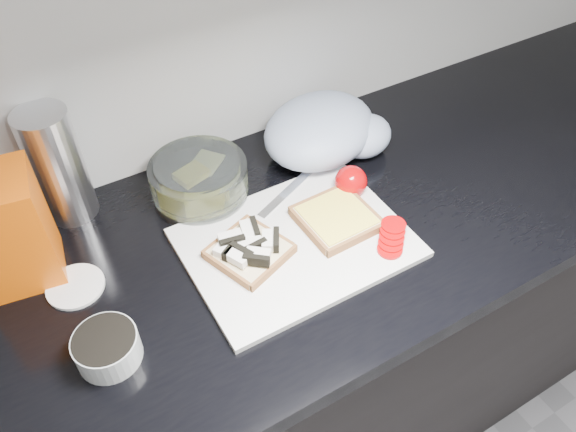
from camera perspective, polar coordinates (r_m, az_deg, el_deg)
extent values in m
cube|color=#B4B4B2|center=(1.05, -15.20, 19.99)|extent=(3.50, 0.02, 2.50)
cube|color=black|center=(1.42, -4.56, -16.43)|extent=(3.50, 0.60, 0.86)
cube|color=black|center=(1.05, -5.95, -4.63)|extent=(3.50, 0.64, 0.04)
cube|color=silver|center=(1.04, 0.84, -2.73)|extent=(0.40, 0.30, 0.01)
cube|color=beige|center=(1.00, -3.93, -3.62)|extent=(0.16, 0.16, 0.02)
cube|color=white|center=(0.99, -6.44, -3.17)|extent=(0.05, 0.04, 0.02)
cube|color=black|center=(0.99, -6.44, -3.17)|extent=(0.04, 0.03, 0.02)
cube|color=white|center=(1.00, -5.86, -2.26)|extent=(0.05, 0.03, 0.02)
cube|color=black|center=(1.00, -5.86, -2.26)|extent=(0.05, 0.02, 0.02)
cube|color=white|center=(1.02, -4.07, -1.48)|extent=(0.03, 0.05, 0.02)
cube|color=black|center=(1.02, -4.07, -1.48)|extent=(0.02, 0.05, 0.02)
cube|color=white|center=(0.97, -5.17, -4.19)|extent=(0.04, 0.05, 0.02)
cube|color=black|center=(0.97, -5.17, -4.19)|extent=(0.03, 0.05, 0.02)
cube|color=white|center=(0.99, -3.78, -2.84)|extent=(0.04, 0.03, 0.02)
cube|color=black|center=(0.99, -3.78, -2.84)|extent=(0.05, 0.01, 0.02)
cube|color=white|center=(1.00, -1.95, -2.49)|extent=(0.04, 0.05, 0.02)
cube|color=black|center=(1.00, -1.95, -2.49)|extent=(0.03, 0.05, 0.02)
cube|color=white|center=(0.97, -3.07, -4.01)|extent=(0.05, 0.05, 0.02)
cube|color=black|center=(0.97, -3.07, -4.01)|extent=(0.04, 0.04, 0.02)
cube|color=beige|center=(1.06, 4.95, -0.26)|extent=(0.14, 0.14, 0.02)
cube|color=#FFE64B|center=(1.05, 4.98, 0.13)|extent=(0.12, 0.12, 0.00)
cylinder|color=#AB0306|center=(1.03, 10.30, -3.37)|extent=(0.05, 0.05, 0.01)
cylinder|color=#AB0306|center=(1.03, 10.39, -2.75)|extent=(0.06, 0.06, 0.01)
cylinder|color=#AB0306|center=(1.04, 10.48, -2.13)|extent=(0.06, 0.06, 0.01)
cylinder|color=#AB0306|center=(1.05, 10.58, -1.52)|extent=(0.07, 0.07, 0.01)
cylinder|color=#AB0306|center=(1.05, 10.67, -0.91)|extent=(0.07, 0.07, 0.01)
cube|color=silver|center=(1.12, -0.32, 2.22)|extent=(0.15, 0.08, 0.00)
cube|color=silver|center=(1.19, 3.05, 5.50)|extent=(0.07, 0.04, 0.01)
cylinder|color=#AFB4B4|center=(0.92, -17.88, -12.64)|extent=(0.10, 0.10, 0.05)
cylinder|color=black|center=(0.91, -18.17, -11.93)|extent=(0.10, 0.10, 0.01)
cylinder|color=white|center=(1.04, -20.77, -6.71)|extent=(0.13, 0.13, 0.01)
cylinder|color=silver|center=(1.12, -8.98, 3.54)|extent=(0.19, 0.19, 0.08)
cube|color=#FFE64B|center=(1.12, -9.57, 2.88)|extent=(0.07, 0.06, 0.04)
cube|color=#F4EF92|center=(1.15, -8.08, 3.75)|extent=(0.08, 0.08, 0.01)
cube|color=#D04803|center=(1.03, -26.76, -1.35)|extent=(0.15, 0.14, 0.21)
cylinder|color=silver|center=(1.11, -22.37, 4.72)|extent=(0.10, 0.10, 0.23)
ellipsoid|color=#9AA6BD|center=(1.21, 3.23, 8.75)|extent=(0.32, 0.29, 0.12)
ellipsoid|color=#9AA6BD|center=(1.23, 7.82, 8.05)|extent=(0.16, 0.14, 0.08)
sphere|color=#AB0306|center=(1.12, 6.40, 3.48)|extent=(0.07, 0.07, 0.07)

